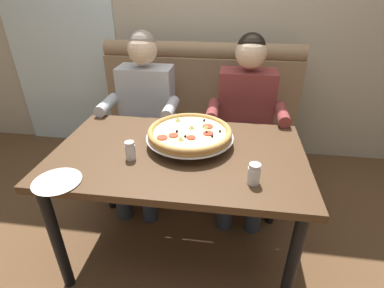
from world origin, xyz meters
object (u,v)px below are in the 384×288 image
(shaker_oregano, at_px, (254,175))
(patio_chair, at_px, (103,78))
(dining_table, at_px, (179,165))
(shaker_parmesan, at_px, (130,152))
(pizza, at_px, (190,133))
(diner_right, at_px, (245,117))
(diner_left, at_px, (144,112))
(plate_near_left, at_px, (57,180))
(booth_bench, at_px, (198,135))

(shaker_oregano, distance_m, patio_chair, 2.81)
(dining_table, bearing_deg, shaker_parmesan, -155.37)
(dining_table, distance_m, pizza, 0.19)
(diner_right, bearing_deg, diner_left, 180.00)
(dining_table, xyz_separation_m, plate_near_left, (-0.50, -0.35, 0.10))
(shaker_oregano, bearing_deg, diner_left, 132.10)
(diner_left, xyz_separation_m, shaker_parmesan, (0.14, -0.72, 0.09))
(dining_table, relative_size, shaker_parmesan, 13.78)
(shaker_oregano, bearing_deg, dining_table, 149.26)
(diner_right, height_order, plate_near_left, diner_right)
(shaker_parmesan, bearing_deg, shaker_oregano, -11.40)
(pizza, xyz_separation_m, patio_chair, (-1.36, 1.90, -0.31))
(diner_right, bearing_deg, patio_chair, 140.85)
(diner_right, xyz_separation_m, pizza, (-0.33, -0.53, 0.12))
(booth_bench, bearing_deg, shaker_parmesan, -103.20)
(dining_table, bearing_deg, shaker_oregano, -30.74)
(booth_bench, height_order, diner_right, diner_right)
(dining_table, relative_size, diner_right, 1.07)
(dining_table, xyz_separation_m, shaker_oregano, (0.39, -0.23, 0.13))
(booth_bench, distance_m, pizza, 0.91)
(booth_bench, height_order, plate_near_left, booth_bench)
(dining_table, relative_size, plate_near_left, 6.12)
(pizza, bearing_deg, shaker_parmesan, -145.77)
(diner_right, distance_m, plate_near_left, 1.31)
(booth_bench, height_order, dining_table, booth_bench)
(shaker_oregano, height_order, patio_chair, same)
(diner_right, bearing_deg, plate_near_left, -132.32)
(pizza, xyz_separation_m, plate_near_left, (-0.55, -0.44, -0.06))
(shaker_parmesan, distance_m, patio_chair, 2.37)
(booth_bench, height_order, diner_left, diner_left)
(patio_chair, bearing_deg, shaker_oregano, -52.56)
(dining_table, xyz_separation_m, pizza, (0.05, 0.09, 0.16))
(pizza, bearing_deg, diner_left, 128.78)
(diner_left, bearing_deg, dining_table, -58.58)
(diner_left, bearing_deg, patio_chair, 124.24)
(dining_table, height_order, plate_near_left, plate_near_left)
(dining_table, relative_size, pizza, 2.79)
(dining_table, distance_m, shaker_oregano, 0.47)
(booth_bench, height_order, patio_chair, booth_bench)
(diner_right, distance_m, pizza, 0.63)
(shaker_oregano, bearing_deg, patio_chair, 127.44)
(dining_table, xyz_separation_m, shaker_parmesan, (-0.23, -0.11, 0.13))
(diner_left, relative_size, shaker_oregano, 12.55)
(shaker_parmesan, height_order, plate_near_left, shaker_parmesan)
(booth_bench, xyz_separation_m, diner_right, (0.38, -0.27, 0.31))
(booth_bench, distance_m, plate_near_left, 1.38)
(dining_table, distance_m, diner_right, 0.72)
(shaker_oregano, relative_size, patio_chair, 0.12)
(dining_table, distance_m, plate_near_left, 0.62)
(diner_left, bearing_deg, booth_bench, 35.28)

